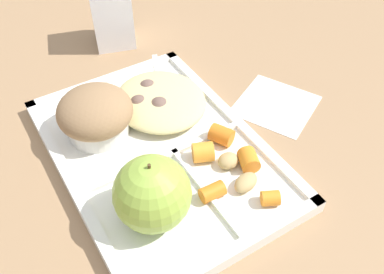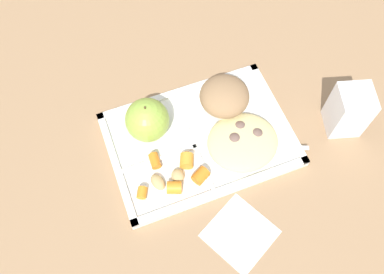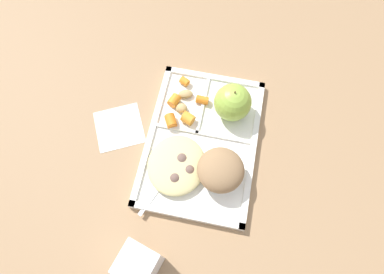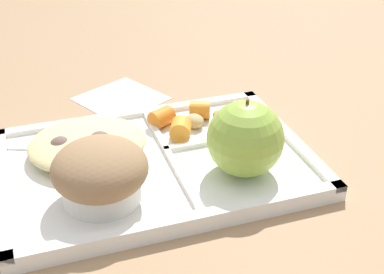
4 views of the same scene
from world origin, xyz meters
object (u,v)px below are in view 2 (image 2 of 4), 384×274
lunch_tray (200,140)px  green_apple (147,120)px  bran_muffin (224,98)px  milk_carton (349,110)px  plastic_fork (263,147)px

lunch_tray → green_apple: 0.11m
green_apple → bran_muffin: (0.16, -0.00, -0.01)m
milk_carton → green_apple: bearing=178.9°
bran_muffin → milk_carton: (0.21, -0.12, 0.01)m
lunch_tray → plastic_fork: lunch_tray is taller
lunch_tray → bran_muffin: bearing=36.1°
lunch_tray → milk_carton: 0.30m
plastic_fork → milk_carton: (0.18, -0.00, 0.04)m
green_apple → bran_muffin: green_apple is taller
bran_muffin → green_apple: bearing=180.0°
lunch_tray → green_apple: green_apple is taller
green_apple → milk_carton: (0.38, -0.12, -0.00)m
lunch_tray → plastic_fork: bearing=-29.7°
bran_muffin → milk_carton: size_ratio=0.92×
milk_carton → bran_muffin: bearing=167.4°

